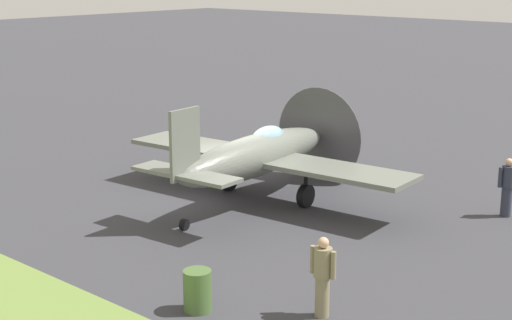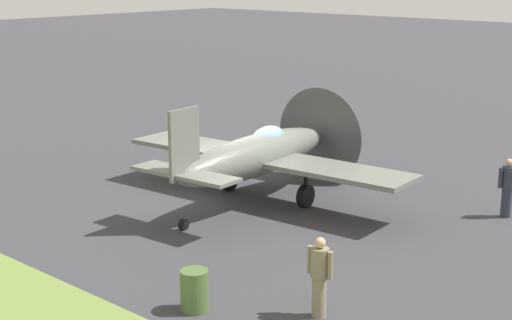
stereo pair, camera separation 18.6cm
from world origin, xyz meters
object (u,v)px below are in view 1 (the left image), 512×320
at_px(ground_crew_chief, 323,275).
at_px(fuel_drum, 197,291).
at_px(airplane_lead, 259,155).
at_px(ground_crew_mechanic, 507,186).

xyz_separation_m(ground_crew_chief, fuel_drum, (-2.13, -1.51, -0.46)).
xyz_separation_m(airplane_lead, ground_crew_chief, (6.33, -5.27, -0.57)).
xyz_separation_m(ground_crew_mechanic, fuel_drum, (-2.16, -10.38, -0.46)).
bearing_deg(airplane_lead, ground_crew_mechanic, 25.10).
height_order(ground_crew_mechanic, fuel_drum, ground_crew_mechanic).
bearing_deg(ground_crew_chief, airplane_lead, -40.22).
xyz_separation_m(airplane_lead, ground_crew_mechanic, (6.36, 3.59, -0.57)).
relative_size(airplane_lead, ground_crew_mechanic, 5.74).
bearing_deg(fuel_drum, ground_crew_chief, 35.45).
height_order(airplane_lead, ground_crew_mechanic, airplane_lead).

